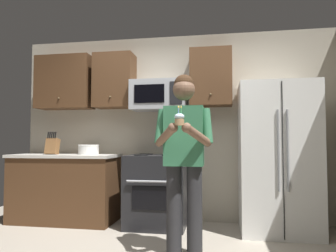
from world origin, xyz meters
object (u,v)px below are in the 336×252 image
object	(u,v)px
knife_block	(52,146)
person	(184,152)
cupcake	(179,119)
refrigerator	(277,158)
microwave	(159,96)
bowl_large_white	(89,149)
oven_range	(157,190)

from	to	relation	value
knife_block	person	xyz separation A→B (m)	(1.94, -0.95, -0.04)
cupcake	person	bearing A→B (deg)	90.00
knife_block	person	size ratio (longest dim) A/B	0.18
knife_block	cupcake	distance (m)	2.34
refrigerator	person	world-z (taller)	refrigerator
microwave	bowl_large_white	xyz separation A→B (m)	(-0.98, -0.05, -0.73)
knife_block	person	bearing A→B (deg)	-26.14
knife_block	bowl_large_white	world-z (taller)	knife_block
bowl_large_white	cupcake	xyz separation A→B (m)	(1.45, -1.38, 0.30)
knife_block	cupcake	world-z (taller)	cupcake
person	bowl_large_white	bearing A→B (deg)	144.17
oven_range	knife_block	size ratio (longest dim) A/B	2.91
oven_range	refrigerator	distance (m)	1.56
knife_block	cupcake	bearing A→B (deg)	-33.44
refrigerator	bowl_large_white	xyz separation A→B (m)	(-2.48, 0.11, 0.09)
person	cupcake	world-z (taller)	person
refrigerator	knife_block	xyz separation A→B (m)	(-2.97, 0.01, 0.14)
knife_block	microwave	bearing A→B (deg)	5.78
microwave	refrigerator	bearing A→B (deg)	-6.03
bowl_large_white	cupcake	world-z (taller)	cupcake
refrigerator	bowl_large_white	world-z (taller)	refrigerator
cupcake	oven_range	bearing A→B (deg)	109.70
microwave	cupcake	distance (m)	1.56
oven_range	microwave	xyz separation A→B (m)	(0.00, 0.12, 1.26)
microwave	knife_block	world-z (taller)	microwave
person	refrigerator	bearing A→B (deg)	42.43
microwave	knife_block	xyz separation A→B (m)	(-1.47, -0.15, -0.68)
oven_range	cupcake	world-z (taller)	cupcake
person	cupcake	bearing A→B (deg)	-90.00
oven_range	refrigerator	xyz separation A→B (m)	(1.50, -0.04, 0.44)
oven_range	bowl_large_white	distance (m)	1.12
microwave	person	world-z (taller)	microwave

